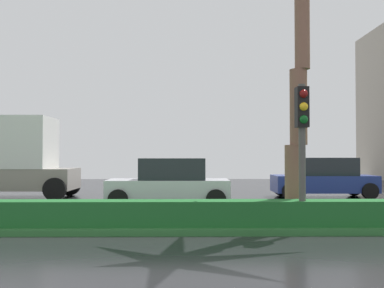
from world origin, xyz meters
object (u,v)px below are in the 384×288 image
traffic_signal_median_right (302,128)px  car_in_traffic_second (170,183)px  box_truck_lead (2,162)px  car_in_traffic_third (324,178)px

traffic_signal_median_right → car_in_traffic_second: size_ratio=0.78×
car_in_traffic_second → box_truck_lead: bearing=-23.9°
box_truck_lead → traffic_signal_median_right: bearing=140.8°
car_in_traffic_second → car_in_traffic_third: bearing=-153.6°
box_truck_lead → car_in_traffic_third: box_truck_lead is taller
traffic_signal_median_right → box_truck_lead: traffic_signal_median_right is taller
box_truck_lead → car_in_traffic_second: size_ratio=1.49×
traffic_signal_median_right → car_in_traffic_third: traffic_signal_median_right is taller
traffic_signal_median_right → car_in_traffic_second: bearing=121.5°
traffic_signal_median_right → car_in_traffic_third: (3.21, 8.73, -1.64)m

